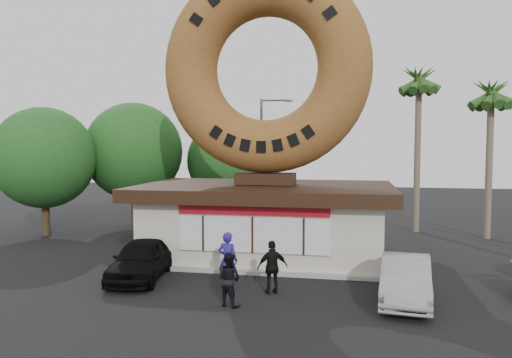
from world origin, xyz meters
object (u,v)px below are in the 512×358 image
object	(u,v)px
donut_shop	(266,218)
giant_donut	(266,69)
street_lamp	(263,154)
car_silver	(406,279)
person_right	(272,267)
car_black	(141,259)
person_center	(229,279)
person_left	(228,260)

from	to	relation	value
donut_shop	giant_donut	xyz separation A→B (m)	(0.00, 0.02, 6.65)
street_lamp	car_silver	bearing A→B (deg)	-64.46
donut_shop	person_right	bearing A→B (deg)	-77.95
donut_shop	giant_donut	world-z (taller)	giant_donut
car_silver	street_lamp	bearing A→B (deg)	121.29
car_black	car_silver	bearing A→B (deg)	-12.97
person_center	person_right	world-z (taller)	person_right
street_lamp	person_right	world-z (taller)	street_lamp
donut_shop	giant_donut	bearing A→B (deg)	90.00
donut_shop	street_lamp	world-z (taller)	street_lamp
car_silver	person_center	bearing A→B (deg)	-158.63
street_lamp	person_center	size ratio (longest dim) A/B	4.69
street_lamp	car_black	size ratio (longest dim) A/B	1.83
giant_donut	car_silver	xyz separation A→B (m)	(5.53, -5.46, -7.70)
person_center	donut_shop	bearing A→B (deg)	-68.70
person_left	person_center	bearing A→B (deg)	115.46
person_left	person_center	distance (m)	1.98
person_left	car_silver	world-z (taller)	person_left
giant_donut	person_right	size ratio (longest dim) A/B	5.08
car_silver	giant_donut	bearing A→B (deg)	141.14
giant_donut	car_black	bearing A→B (deg)	-131.45
donut_shop	person_center	distance (m)	7.04
car_silver	person_right	bearing A→B (deg)	-174.14
street_lamp	car_silver	xyz separation A→B (m)	(7.39, -15.46, -3.76)
donut_shop	car_black	distance (m)	6.15
donut_shop	person_center	xyz separation A→B (m)	(0.01, -6.98, -0.91)
person_right	car_silver	distance (m)	4.37
street_lamp	car_black	xyz separation A→B (m)	(-2.17, -14.55, -3.74)
person_center	person_right	xyz separation A→B (m)	(1.15, 1.53, 0.06)
person_right	car_black	bearing A→B (deg)	-34.26
person_right	car_black	xyz separation A→B (m)	(-5.18, 0.91, -0.16)
person_center	car_silver	bearing A→B (deg)	-143.19
donut_shop	person_center	size ratio (longest dim) A/B	6.57
person_center	person_right	size ratio (longest dim) A/B	0.94
street_lamp	person_left	world-z (taller)	street_lamp
person_left	car_black	world-z (taller)	person_left
person_right	car_black	distance (m)	5.27
donut_shop	car_silver	bearing A→B (deg)	-44.53
car_black	person_center	bearing A→B (deg)	-38.78
person_left	person_right	distance (m)	1.71
person_center	car_black	xyz separation A→B (m)	(-4.03, 2.44, -0.11)
donut_shop	person_left	world-z (taller)	donut_shop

